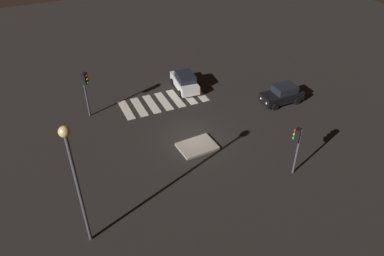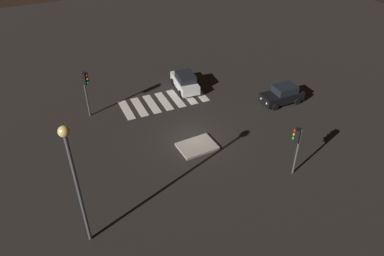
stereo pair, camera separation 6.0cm
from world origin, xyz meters
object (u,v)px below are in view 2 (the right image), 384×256
car_white (185,81)px  street_lamp (73,169)px  traffic_light_west (297,140)px  car_black (283,95)px  traffic_island (197,146)px  traffic_light_east (86,84)px

car_white → street_lamp: 18.31m
traffic_light_west → street_lamp: 13.97m
car_black → traffic_light_west: (4.79, 7.76, 1.94)m
car_black → street_lamp: 20.53m
car_black → traffic_light_west: bearing=58.9°
car_black → traffic_island: bearing=16.1°
traffic_light_east → car_black: bearing=27.8°
car_white → traffic_island: bearing=167.4°
street_lamp → traffic_light_west: bearing=179.4°
car_white → traffic_light_west: size_ratio=1.10×
car_white → traffic_light_west: traffic_light_west is taller
street_lamp → car_white: bearing=-131.3°
car_black → street_lamp: street_lamp is taller
car_white → traffic_light_west: bearing=-166.3°
traffic_island → traffic_light_west: traffic_light_west is taller
car_white → car_black: bearing=-124.8°
car_white → traffic_light_east: size_ratio=0.99×
car_black → traffic_light_east: size_ratio=0.94×
traffic_light_west → street_lamp: bearing=53.2°
traffic_island → car_white: (-2.67, -8.34, 0.74)m
traffic_island → traffic_light_east: 10.22m
traffic_light_east → traffic_island: bearing=-5.2°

